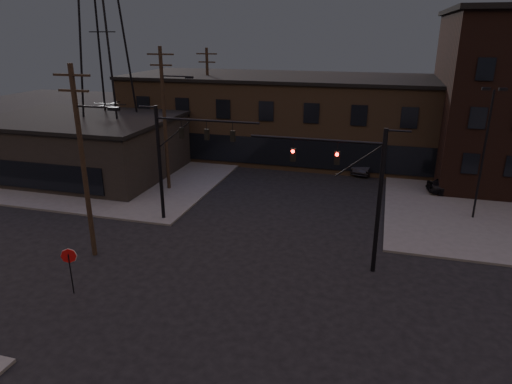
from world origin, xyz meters
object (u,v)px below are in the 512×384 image
traffic_signal_near (358,185)px  car_crossing (367,165)px  stop_sign (69,261)px  traffic_signal_far (176,152)px  parked_car_lot_a (453,186)px

traffic_signal_near → car_crossing: size_ratio=1.76×
stop_sign → car_crossing: stop_sign is taller
stop_sign → traffic_signal_far: bearing=82.7°
parked_car_lot_a → car_crossing: car_crossing is taller
traffic_signal_near → stop_sign: (-13.36, -6.49, -3.09)m
traffic_signal_far → stop_sign: (-1.28, -9.99, -3.17)m
traffic_signal_far → parked_car_lot_a: bearing=30.2°
traffic_signal_far → traffic_signal_near: bearing=-16.2°
parked_car_lot_a → stop_sign: bearing=121.7°
stop_sign → parked_car_lot_a: stop_sign is taller
traffic_signal_near → parked_car_lot_a: size_ratio=2.04×
stop_sign → parked_car_lot_a: 29.08m
parked_car_lot_a → traffic_signal_far: bearing=105.7°
traffic_signal_far → car_crossing: size_ratio=1.76×
traffic_signal_near → car_crossing: bearing=90.4°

